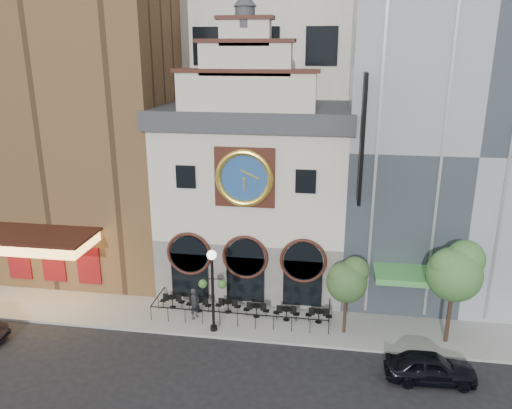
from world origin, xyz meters
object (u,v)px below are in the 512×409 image
Objects in this scene: bistro_5 at (319,315)px; tree_left at (348,279)px; tree_right at (456,270)px; bistro_0 at (172,301)px; bistro_3 at (256,310)px; bistro_1 at (199,304)px; bistro_2 at (228,306)px; bistro_4 at (286,313)px; car_right at (431,367)px; lamppost at (212,282)px; pedestrian at (195,303)px.

bistro_5 is 3.38m from tree_left.
tree_left is 5.73m from tree_right.
tree_right reaches higher than tree_left.
bistro_0 is 5.42m from bistro_3.
bistro_1 is 1.00× the size of bistro_2.
bistro_4 is 0.27× the size of tree_right.
bistro_1 is at bearing 177.66° from bistro_4.
bistro_1 is 0.36× the size of car_right.
tree_left reaches higher than car_right.
lamppost is at bearing -172.64° from tree_left.
bistro_2 is at bearing 172.21° from bistro_3.
tree_left reaches higher than bistro_5.
bistro_4 is at bearing -179.09° from bistro_5.
tree_right is at bearing -5.39° from bistro_4.
bistro_4 is at bearing 166.85° from tree_left.
bistro_1 is 0.81× the size of pedestrian.
bistro_0 and bistro_4 have the same top height.
pedestrian is at bearing -169.03° from bistro_3.
tree_left is (5.30, -0.92, 2.90)m from bistro_3.
tree_right is at bearing -4.25° from bistro_1.
bistro_1 and bistro_3 have the same top height.
pedestrian reaches higher than bistro_1.
lamppost is 7.59m from tree_left.
bistro_1 is at bearing 178.50° from bistro_5.
pedestrian is at bearing 178.97° from tree_right.
car_right reaches higher than bistro_2.
bistro_0 and bistro_2 have the same top height.
bistro_3 is 0.32× the size of lamppost.
pedestrian is 0.39× the size of lamppost.
car_right is 0.75× the size of tree_right.
bistro_3 is at bearing -54.58° from pedestrian.
bistro_2 is 3.42m from lamppost.
car_right reaches higher than bistro_5.
bistro_5 is (1.93, 0.03, 0.00)m from bistro_4.
bistro_1 and bistro_2 have the same top height.
bistro_1 is 9.46m from tree_left.
bistro_0 is at bearing 175.56° from tree_right.
bistro_1 and bistro_4 have the same top height.
bistro_4 is 9.93m from tree_right.
lamppost is at bearing -34.49° from bistro_0.
car_right is at bearing -19.64° from bistro_1.
bistro_0 is 3.60m from bistro_2.
bistro_5 is 0.81× the size of pedestrian.
bistro_1 is at bearing -6.01° from bistro_0.
bistro_2 and bistro_5 have the same top height.
bistro_4 is (7.25, -0.41, 0.00)m from bistro_0.
bistro_2 is 0.36× the size of car_right.
bistro_0 is 1.00× the size of bistro_3.
bistro_2 and bistro_3 have the same top height.
bistro_0 is 1.00× the size of bistro_5.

